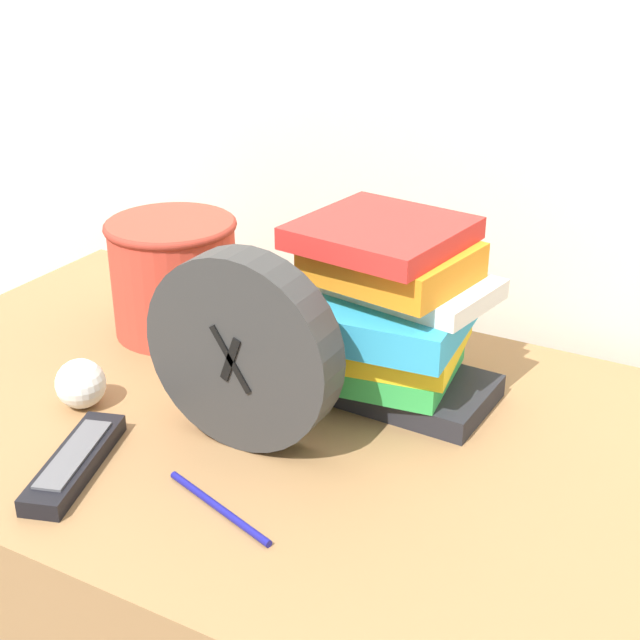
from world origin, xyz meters
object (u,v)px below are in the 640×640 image
desk_clock (242,351)px  pen (219,507)px  tv_remote (75,462)px  crumpled_paper_ball (81,384)px  book_stack (387,313)px  basket (174,273)px

desk_clock → pen: size_ratio=1.50×
tv_remote → crumpled_paper_ball: crumpled_paper_ball is taller
book_stack → crumpled_paper_ball: 0.39m
desk_clock → basket: (-0.25, 0.20, -0.03)m
pen → desk_clock: bearing=111.4°
desk_clock → basket: size_ratio=1.25×
basket → pen: size_ratio=1.20×
desk_clock → pen: 0.17m
book_stack → tv_remote: bearing=-125.3°
tv_remote → crumpled_paper_ball: bearing=129.2°
desk_clock → book_stack: bearing=61.7°
desk_clock → book_stack: 0.20m
crumpled_paper_ball → basket: bearing=97.4°
book_stack → basket: (-0.35, 0.03, -0.02)m
basket → tv_remote: basket is taller
basket → pen: (0.30, -0.33, -0.09)m
book_stack → basket: bearing=175.8°
crumpled_paper_ball → pen: (0.27, -0.09, -0.03)m
tv_remote → pen: 0.18m
book_stack → crumpled_paper_ball: size_ratio=4.31×
desk_clock → crumpled_paper_ball: desk_clock is taller
tv_remote → crumpled_paper_ball: size_ratio=2.98×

